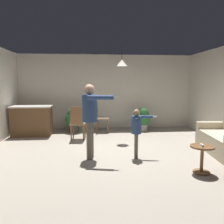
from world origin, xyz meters
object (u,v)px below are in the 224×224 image
at_px(dining_chair_by_counter, 78,122).
at_px(potted_plant_corner, 74,118).
at_px(dining_chair_near_wall, 100,116).
at_px(kitchen_counter, 32,121).
at_px(potted_plant_by_wall, 143,118).
at_px(person_adult, 90,113).
at_px(spare_remote_on_table, 202,145).
at_px(side_table_by_couch, 202,156).
at_px(person_child, 137,128).

relative_size(dining_chair_by_counter, potted_plant_corner, 1.16).
distance_m(dining_chair_by_counter, potted_plant_corner, 1.13).
bearing_deg(dining_chair_near_wall, kitchen_counter, -75.63).
bearing_deg(potted_plant_by_wall, dining_chair_by_counter, -152.01).
relative_size(person_adult, potted_plant_by_wall, 2.03).
relative_size(kitchen_counter, person_adult, 0.77).
relative_size(person_adult, dining_chair_near_wall, 1.64).
distance_m(kitchen_counter, potted_plant_by_wall, 3.73).
distance_m(dining_chair_near_wall, spare_remote_on_table, 4.23).
xyz_separation_m(side_table_by_couch, potted_plant_by_wall, (-0.22, 3.94, 0.12)).
bearing_deg(person_adult, kitchen_counter, -130.08).
height_order(dining_chair_near_wall, potted_plant_corner, dining_chair_near_wall).
bearing_deg(person_child, spare_remote_on_table, 54.38).
xyz_separation_m(kitchen_counter, dining_chair_near_wall, (2.20, 0.36, 0.07)).
bearing_deg(potted_plant_corner, kitchen_counter, -163.44).
relative_size(potted_plant_corner, potted_plant_by_wall, 1.07).
height_order(potted_plant_corner, spare_remote_on_table, potted_plant_corner).
height_order(side_table_by_couch, dining_chair_near_wall, dining_chair_near_wall).
distance_m(person_adult, person_child, 1.08).
bearing_deg(dining_chair_by_counter, person_child, -46.11).
height_order(potted_plant_corner, potted_plant_by_wall, potted_plant_corner).
distance_m(side_table_by_couch, potted_plant_by_wall, 3.94).
xyz_separation_m(person_adult, potted_plant_by_wall, (1.84, 2.88, -0.57)).
bearing_deg(kitchen_counter, person_child, -40.76).
bearing_deg(potted_plant_by_wall, dining_chair_near_wall, -176.69).
bearing_deg(person_child, dining_chair_by_counter, -131.94).
distance_m(dining_chair_by_counter, potted_plant_by_wall, 2.51).
bearing_deg(spare_remote_on_table, potted_plant_corner, 123.99).
distance_m(person_adult, dining_chair_near_wall, 2.85).
xyz_separation_m(person_adult, dining_chair_near_wall, (0.33, 2.79, -0.47)).
xyz_separation_m(potted_plant_corner, potted_plant_by_wall, (2.42, 0.07, -0.03)).
height_order(person_adult, potted_plant_corner, person_adult).
distance_m(person_child, spare_remote_on_table, 1.44).
bearing_deg(person_adult, side_table_by_couch, 75.13).
bearing_deg(spare_remote_on_table, dining_chair_near_wall, 113.82).
bearing_deg(potted_plant_by_wall, kitchen_counter, -173.12).
relative_size(dining_chair_by_counter, dining_chair_near_wall, 1.00).
distance_m(side_table_by_couch, potted_plant_corner, 4.69).
relative_size(person_child, spare_remote_on_table, 8.42).
xyz_separation_m(dining_chair_by_counter, dining_chair_near_wall, (0.71, 1.09, 0.00)).
bearing_deg(dining_chair_by_counter, side_table_by_couch, -43.17).
relative_size(dining_chair_near_wall, potted_plant_by_wall, 1.24).
xyz_separation_m(dining_chair_by_counter, potted_plant_by_wall, (2.22, 1.18, -0.10)).
bearing_deg(side_table_by_couch, dining_chair_by_counter, 131.52).
bearing_deg(dining_chair_near_wall, side_table_by_couch, 29.30).
height_order(kitchen_counter, potted_plant_by_wall, kitchen_counter).
bearing_deg(kitchen_counter, dining_chair_by_counter, -26.18).
relative_size(kitchen_counter, potted_plant_by_wall, 1.56).
xyz_separation_m(kitchen_counter, dining_chair_by_counter, (1.49, -0.73, 0.07)).
height_order(side_table_by_couch, spare_remote_on_table, spare_remote_on_table).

